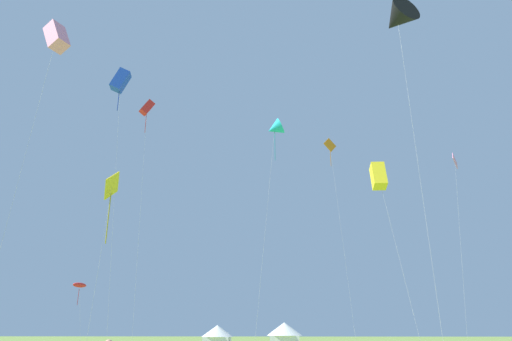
% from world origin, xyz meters
% --- Properties ---
extents(kite_black_delta, '(3.76, 4.02, 27.81)m').
position_xyz_m(kite_black_delta, '(12.01, 26.52, 26.21)').
color(kite_black_delta, black).
rests_on(kite_black_delta, ground).
extents(kite_orange_diamond, '(2.49, 2.35, 27.28)m').
position_xyz_m(kite_orange_diamond, '(8.84, 53.17, 25.58)').
color(kite_orange_diamond, orange).
rests_on(kite_orange_diamond, ground).
extents(kite_pink_box, '(2.92, 2.24, 28.79)m').
position_xyz_m(kite_pink_box, '(-17.99, 28.51, 27.23)').
color(kite_pink_box, pink).
rests_on(kite_pink_box, ground).
extents(kite_yellow_diamond, '(1.06, 2.87, 15.44)m').
position_xyz_m(kite_yellow_diamond, '(-12.77, 32.14, 13.78)').
color(kite_yellow_diamond, yellow).
rests_on(kite_yellow_diamond, ground).
extents(kite_pink_diamond, '(2.86, 2.11, 24.72)m').
position_xyz_m(kite_pink_diamond, '(25.30, 53.46, 23.20)').
color(kite_pink_diamond, pink).
rests_on(kite_pink_diamond, ground).
extents(kite_blue_box, '(3.76, 3.02, 32.41)m').
position_xyz_m(kite_blue_box, '(-17.30, 42.39, 30.86)').
color(kite_blue_box, blue).
rests_on(kite_blue_box, ground).
extents(kite_red_box, '(2.38, 3.00, 30.57)m').
position_xyz_m(kite_red_box, '(-15.22, 46.91, 29.41)').
color(kite_red_box, red).
rests_on(kite_red_box, ground).
extents(kite_cyan_delta, '(3.53, 3.27, 26.30)m').
position_xyz_m(kite_cyan_delta, '(1.41, 44.88, 25.04)').
color(kite_cyan_delta, '#1EB7CC').
rests_on(kite_cyan_delta, ground).
extents(kite_yellow_box, '(2.16, 3.15, 15.95)m').
position_xyz_m(kite_yellow_box, '(10.62, 32.84, 14.68)').
color(kite_yellow_box, yellow).
rests_on(kite_yellow_box, ground).
extents(kite_red_parafoil, '(2.11, 2.25, 7.14)m').
position_xyz_m(kite_red_parafoil, '(-20.52, 45.29, 6.79)').
color(kite_red_parafoil, red).
rests_on(kite_red_parafoil, ground).
extents(festival_tent_right, '(4.24, 4.24, 2.76)m').
position_xyz_m(festival_tent_right, '(-6.98, 59.08, 1.53)').
color(festival_tent_right, white).
rests_on(festival_tent_right, ground).
extents(festival_tent_center, '(4.76, 4.76, 3.10)m').
position_xyz_m(festival_tent_center, '(2.02, 59.08, 1.71)').
color(festival_tent_center, white).
rests_on(festival_tent_center, ground).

